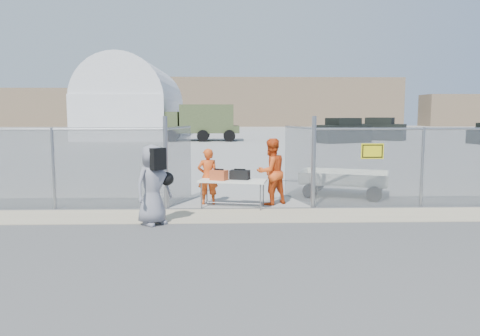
{
  "coord_description": "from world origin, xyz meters",
  "views": [
    {
      "loc": [
        -0.39,
        -10.56,
        2.59
      ],
      "look_at": [
        0.0,
        2.0,
        1.1
      ],
      "focal_mm": 35.0,
      "sensor_mm": 36.0,
      "label": 1
    }
  ],
  "objects_px": {
    "security_worker_left": "(208,177)",
    "utility_trailer": "(344,183)",
    "folding_table": "(233,194)",
    "visitor": "(153,185)",
    "security_worker_right": "(271,172)"
  },
  "relations": [
    {
      "from": "security_worker_left",
      "to": "utility_trailer",
      "type": "bearing_deg",
      "value": -170.6
    },
    {
      "from": "security_worker_right",
      "to": "utility_trailer",
      "type": "bearing_deg",
      "value": 176.89
    },
    {
      "from": "security_worker_left",
      "to": "security_worker_right",
      "type": "height_order",
      "value": "security_worker_right"
    },
    {
      "from": "security_worker_right",
      "to": "utility_trailer",
      "type": "relative_size",
      "value": 0.55
    },
    {
      "from": "visitor",
      "to": "utility_trailer",
      "type": "distance_m",
      "value": 6.47
    },
    {
      "from": "folding_table",
      "to": "security_worker_right",
      "type": "height_order",
      "value": "security_worker_right"
    },
    {
      "from": "folding_table",
      "to": "utility_trailer",
      "type": "bearing_deg",
      "value": 37.69
    },
    {
      "from": "folding_table",
      "to": "visitor",
      "type": "distance_m",
      "value": 2.71
    },
    {
      "from": "security_worker_left",
      "to": "security_worker_right",
      "type": "relative_size",
      "value": 0.85
    },
    {
      "from": "visitor",
      "to": "utility_trailer",
      "type": "relative_size",
      "value": 0.54
    },
    {
      "from": "folding_table",
      "to": "visitor",
      "type": "height_order",
      "value": "visitor"
    },
    {
      "from": "security_worker_left",
      "to": "folding_table",
      "type": "bearing_deg",
      "value": 140.02
    },
    {
      "from": "security_worker_right",
      "to": "utility_trailer",
      "type": "height_order",
      "value": "security_worker_right"
    },
    {
      "from": "visitor",
      "to": "folding_table",
      "type": "bearing_deg",
      "value": 0.83
    },
    {
      "from": "folding_table",
      "to": "utility_trailer",
      "type": "height_order",
      "value": "utility_trailer"
    }
  ]
}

